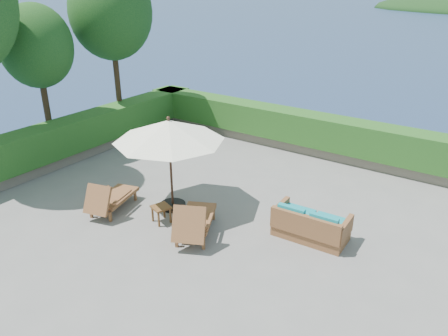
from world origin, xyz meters
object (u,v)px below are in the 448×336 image
Objects in this scene: lounge_right at (194,220)px; side_table at (161,209)px; wicker_loveseat at (310,226)px; patio_umbrella at (169,132)px; lounge_left at (110,198)px.

side_table is (-1.05, 0.04, -0.07)m from lounge_right.
patio_umbrella is at bearing -171.82° from wicker_loveseat.
patio_umbrella is 5.39× the size of side_table.
patio_umbrella is at bearing 123.57° from lounge_right.
side_table is at bearing -1.50° from lounge_left.
side_table is (1.43, 0.33, -0.03)m from lounge_left.
lounge_left is at bearing -166.93° from side_table.
patio_umbrella reaches higher than lounge_left.
wicker_loveseat is (3.26, 1.37, -0.04)m from side_table.
lounge_right is at bearing -149.57° from wicker_loveseat.
lounge_left is 0.90× the size of lounge_right.
lounge_left is 2.50m from lounge_right.
wicker_loveseat is at bearing 6.32° from lounge_right.
lounge_left reaches higher than wicker_loveseat.
wicker_loveseat is (3.54, 0.65, -1.75)m from patio_umbrella.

